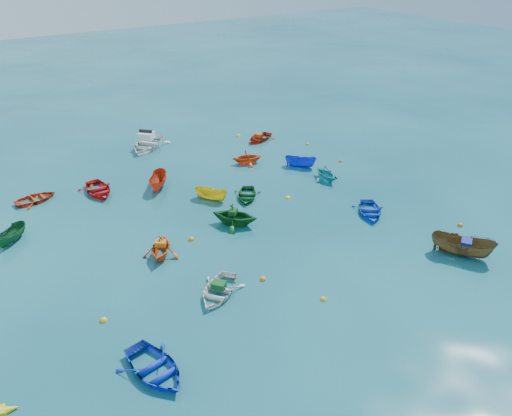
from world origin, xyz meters
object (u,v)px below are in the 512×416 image
motorboat_white (147,147)px  dinghy_blue_se (369,214)px  dinghy_blue_sw (155,373)px  dinghy_white_near (218,294)px

motorboat_white → dinghy_blue_se: bearing=-21.3°
dinghy_blue_sw → dinghy_blue_se: (17.12, 5.12, 0.00)m
motorboat_white → dinghy_white_near: bearing=-56.3°
dinghy_white_near → motorboat_white: 21.22m
dinghy_blue_se → dinghy_blue_sw: bearing=-128.8°
dinghy_white_near → dinghy_blue_se: dinghy_white_near is taller
dinghy_blue_sw → dinghy_white_near: 5.71m
dinghy_white_near → dinghy_blue_se: (12.38, 1.94, 0.00)m
dinghy_blue_sw → motorboat_white: (9.21, 23.92, 0.00)m
dinghy_blue_se → motorboat_white: motorboat_white is taller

